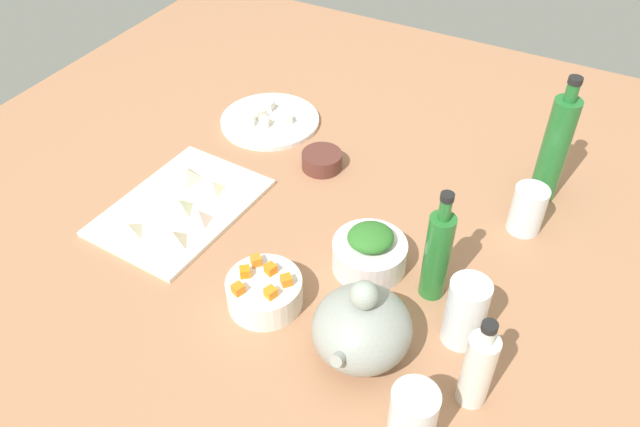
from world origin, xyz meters
The scene contains 31 objects.
tabletop centered at (0.00, 0.00, 1.50)cm, with size 190.00×190.00×3.00cm, color #A77250.
cutting_board centered at (7.51, -29.03, 3.50)cm, with size 34.46×24.40×1.00cm, color #F0E3D0.
plate_tofu centered at (-28.89, -29.49, 3.60)cm, with size 24.35×24.35×1.20cm, color white.
bowl_greens centered at (3.96, 12.61, 5.97)cm, with size 14.01×14.01×5.94cm, color white.
bowl_carrots centered at (20.86, -0.26, 5.81)cm, with size 13.52×13.52×5.62cm, color white.
bowl_small_side centered at (-19.06, -9.70, 4.92)cm, with size 9.10×9.10×3.83cm, color brown.
teapot centered at (22.51, 19.65, 9.49)cm, with size 18.02×16.21×16.68cm.
bottle_0 centered at (-32.85, 36.47, 15.33)cm, with size 5.48×5.48×28.39cm.
bottle_1 centered at (4.37, 25.35, 12.72)cm, with size 4.65×4.65×23.29cm.
bottle_2 centered at (22.06, 38.55, 10.65)cm, with size 4.75×4.75×18.16cm.
drinking_glass_0 centered at (33.80, 32.86, 9.24)cm, with size 6.93×6.93×12.49cm, color white.
drinking_glass_1 centered at (-20.41, 35.71, 8.05)cm, with size 6.72×6.72×10.11cm, color white.
drinking_glass_2 centered at (11.66, 33.33, 9.57)cm, with size 6.86×6.86×13.15cm, color white.
carrot_cube_0 centered at (25.06, -2.44, 9.52)cm, with size 1.80×1.80×1.80cm, color orange.
carrot_cube_1 centered at (18.46, 0.34, 9.52)cm, with size 1.80×1.80×1.80cm, color orange.
carrot_cube_2 centered at (21.18, -3.59, 9.52)cm, with size 1.80×1.80×1.80cm, color orange.
carrot_cube_3 centered at (17.91, -3.35, 9.52)cm, with size 1.80×1.80×1.80cm, color orange.
carrot_cube_4 centered at (19.46, 3.82, 9.52)cm, with size 1.80×1.80×1.80cm, color orange.
carrot_cube_5 centered at (23.14, 2.87, 9.52)cm, with size 1.80×1.80×1.80cm, color orange.
chopped_greens_mound centered at (3.96, 12.61, 10.64)cm, with size 8.68×8.12×3.40cm, color #307129.
tofu_cube_0 centered at (-32.31, -31.80, 5.30)cm, with size 2.20×2.20×2.20cm, color #EFE6CF.
tofu_cube_1 centered at (-24.68, -32.38, 5.30)cm, with size 2.20×2.20×2.20cm, color white.
tofu_cube_2 centered at (-25.68, -28.87, 5.30)cm, with size 2.20×2.20×2.20cm, color white.
tofu_cube_3 centered at (-29.38, -24.86, 5.30)cm, with size 2.20×2.20×2.20cm, color #F4F4CB.
tofu_cube_4 centered at (-28.21, -31.99, 5.30)cm, with size 2.20×2.20×2.20cm, color white.
dumpling_0 centered at (8.88, -28.12, 5.49)cm, with size 4.71×4.63×2.98cm, color beige.
dumpling_1 centered at (-0.23, -32.79, 5.40)cm, with size 5.36×5.10×2.80cm, color beige.
dumpling_2 centered at (17.08, -23.30, 5.54)cm, with size 5.12×4.84×3.08cm, color beige.
dumpling_3 centered at (0.29, -25.93, 5.25)cm, with size 4.30×3.99×2.50cm, color beige.
dumpling_4 centered at (18.94, -32.98, 5.08)cm, with size 5.19×4.67×2.16cm, color beige.
dumpling_5 centered at (9.76, -22.44, 5.56)cm, with size 4.22×3.85×3.12cm, color beige.
Camera 1 is at (81.55, 43.58, 90.86)cm, focal length 35.51 mm.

